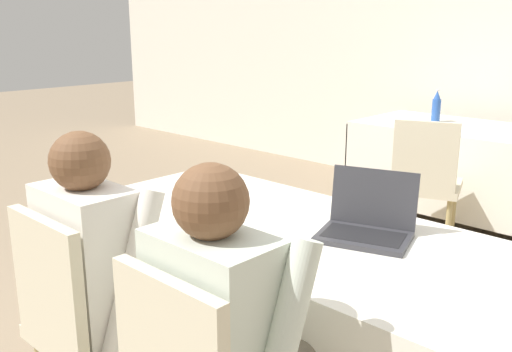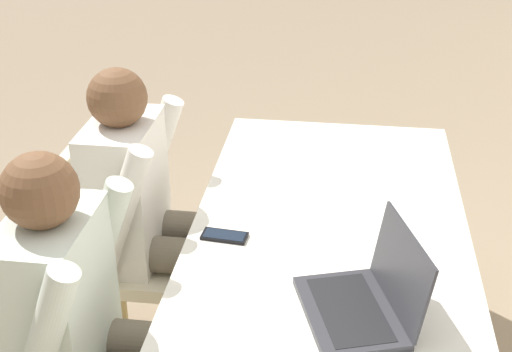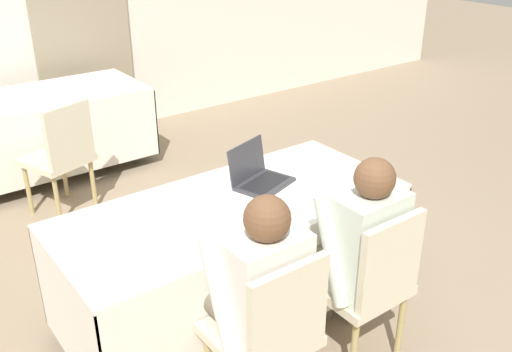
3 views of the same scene
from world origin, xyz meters
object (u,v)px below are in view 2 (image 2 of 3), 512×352
object	(u,v)px
laptop	(365,299)
chair_near_left	(124,243)
cell_phone	(225,236)
person_checkered_shirt	(149,207)
person_white_shirt	(88,322)

from	to	relation	value
laptop	chair_near_left	size ratio (longest dim) A/B	0.43
cell_phone	chair_near_left	xyz separation A→B (m)	(-0.27, -0.42, -0.23)
laptop	cell_phone	size ratio (longest dim) A/B	2.69
chair_near_left	person_checkered_shirt	size ratio (longest dim) A/B	0.78
laptop	cell_phone	xyz separation A→B (m)	(-0.32, -0.43, -0.04)
laptop	person_checkered_shirt	distance (m)	0.95
person_checkered_shirt	cell_phone	bearing A→B (deg)	-129.84
chair_near_left	person_white_shirt	size ratio (longest dim) A/B	0.78
cell_phone	chair_near_left	bearing A→B (deg)	-116.39
laptop	chair_near_left	bearing A→B (deg)	-142.47
chair_near_left	person_white_shirt	xyz separation A→B (m)	(0.64, 0.10, 0.16)
person_checkered_shirt	laptop	bearing A→B (deg)	-127.96
person_checkered_shirt	person_white_shirt	bearing A→B (deg)	-180.00
person_checkered_shirt	chair_near_left	bearing A→B (deg)	90.00
cell_phone	person_white_shirt	bearing A→B (deg)	-34.98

